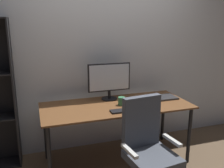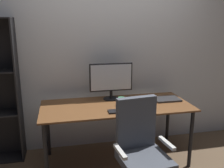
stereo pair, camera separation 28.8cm
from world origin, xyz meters
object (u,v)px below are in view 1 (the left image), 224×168
desk (116,111)px  laptop (164,97)px  office_chair (148,154)px  mouse (140,108)px  coffee_mug (122,101)px  monitor (109,79)px  keyboard (124,111)px

desk → laptop: laptop is taller
office_chair → mouse: bearing=69.1°
desk → mouse: bearing=-51.0°
laptop → coffee_mug: bearing=-172.8°
desk → office_chair: 0.74m
monitor → laptop: (0.68, -0.18, -0.25)m
laptop → office_chair: bearing=-127.4°
monitor → mouse: monitor is taller
mouse → laptop: size_ratio=0.30×
laptop → office_chair: office_chair is taller
monitor → keyboard: 0.54m
office_chair → keyboard: bearing=92.1°
laptop → office_chair: size_ratio=0.32×
keyboard → mouse: mouse is taller
monitor → coffee_mug: monitor is taller
desk → laptop: (0.67, 0.05, 0.08)m
laptop → desk: bearing=-175.0°
monitor → office_chair: monitor is taller
mouse → coffee_mug: 0.26m
desk → office_chair: bearing=-83.6°
mouse → laptop: (0.48, 0.29, -0.01)m
desk → mouse: (0.19, -0.24, 0.09)m
keyboard → laptop: 0.73m
mouse → monitor: bearing=112.2°
monitor → laptop: size_ratio=1.71×
keyboard → mouse: bearing=-1.7°
desk → coffee_mug: bearing=-18.0°
mouse → office_chair: office_chair is taller
monitor → keyboard: (0.02, -0.47, -0.26)m
keyboard → office_chair: 0.56m
desk → mouse: size_ratio=18.55×
keyboard → coffee_mug: coffee_mug is taller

